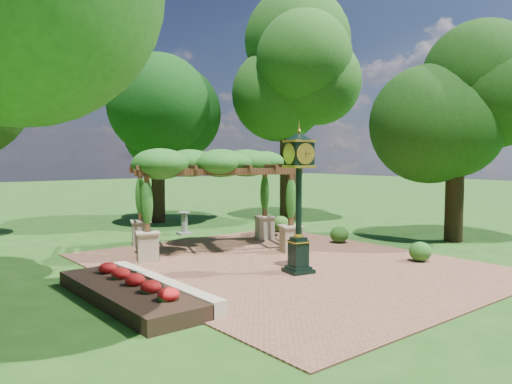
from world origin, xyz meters
TOP-DOWN VIEW (x-y plane):
  - ground at (0.00, 0.00)m, footprint 120.00×120.00m
  - brick_plaza at (0.00, 1.00)m, footprint 10.00×12.00m
  - border_wall at (-4.60, 0.50)m, footprint 0.35×5.00m
  - flower_bed at (-5.50, 0.50)m, footprint 1.50×5.00m
  - pedestal_clock at (-0.50, -0.06)m, footprint 0.95×0.95m
  - pergola at (-0.29, 4.62)m, footprint 6.60×5.40m
  - sundial at (0.71, 8.31)m, footprint 0.58×0.58m
  - shrub_front at (3.58, -1.39)m, footprint 0.87×0.87m
  - shrub_mid at (4.16, 2.51)m, footprint 0.94×0.94m
  - shrub_back at (4.30, 6.07)m, footprint 0.91×0.91m
  - tree_north at (1.73, 12.54)m, footprint 4.62×4.62m
  - tree_east_far at (7.65, 9.23)m, footprint 5.68×5.68m
  - tree_east_near at (8.11, 0.03)m, footprint 4.48×4.48m

SIDE VIEW (x-z plane):
  - ground at x=0.00m, z-range 0.00..0.00m
  - brick_plaza at x=0.00m, z-range 0.00..0.04m
  - flower_bed at x=-5.50m, z-range 0.00..0.36m
  - border_wall at x=-4.60m, z-range 0.00..0.40m
  - shrub_front at x=3.58m, z-range 0.04..0.67m
  - shrub_mid at x=4.16m, z-range 0.04..0.68m
  - shrub_back at x=4.30m, z-range 0.04..0.74m
  - sundial at x=0.71m, z-range -0.06..0.92m
  - pedestal_clock at x=-0.50m, z-range 0.41..4.51m
  - pergola at x=-0.29m, z-range 1.15..4.73m
  - tree_north at x=1.73m, z-range 1.47..9.33m
  - tree_east_near at x=8.11m, z-range 1.47..9.40m
  - tree_east_far at x=7.65m, z-range 2.18..13.85m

